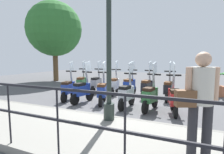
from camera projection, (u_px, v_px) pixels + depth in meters
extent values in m
plane|color=#4C4C4F|center=(122.00, 101.00, 6.73)|extent=(28.00, 28.00, 0.00)
cube|color=gray|center=(71.00, 131.00, 3.80)|extent=(2.20, 20.00, 0.15)
cube|color=slate|center=(94.00, 116.00, 4.76)|extent=(0.10, 20.00, 0.15)
cube|color=black|center=(30.00, 86.00, 2.77)|extent=(0.04, 16.00, 0.04)
cube|color=black|center=(32.00, 115.00, 2.82)|extent=(0.04, 16.00, 0.04)
cylinder|color=black|center=(224.00, 154.00, 1.77)|extent=(0.03, 0.03, 1.05)
cylinder|color=black|center=(125.00, 136.00, 2.19)|extent=(0.03, 0.03, 1.05)
cylinder|color=black|center=(58.00, 123.00, 2.62)|extent=(0.03, 0.03, 1.05)
cylinder|color=black|center=(9.00, 114.00, 3.04)|extent=(0.03, 0.03, 1.05)
cylinder|color=#232D28|center=(109.00, 111.00, 4.28)|extent=(0.26, 0.26, 0.40)
cylinder|color=#232D28|center=(109.00, 35.00, 4.09)|extent=(0.12, 0.12, 4.10)
cylinder|color=#28282D|center=(207.00, 131.00, 2.63)|extent=(0.14, 0.14, 0.82)
cylinder|color=#28282D|center=(192.00, 131.00, 2.63)|extent=(0.14, 0.14, 0.82)
cylinder|color=beige|center=(202.00, 86.00, 2.56)|extent=(0.42, 0.42, 0.55)
sphere|color=tan|center=(203.00, 59.00, 2.51)|extent=(0.22, 0.22, 0.22)
cylinder|color=tan|center=(216.00, 85.00, 2.55)|extent=(0.09, 0.09, 0.52)
cylinder|color=tan|center=(188.00, 85.00, 2.56)|extent=(0.09, 0.09, 0.52)
cube|color=brown|center=(185.00, 98.00, 2.53)|extent=(0.24, 0.31, 0.24)
cylinder|color=brown|center=(56.00, 65.00, 12.80)|extent=(0.36, 0.36, 2.29)
sphere|color=#2D6B2D|center=(54.00, 29.00, 12.53)|extent=(3.89, 3.89, 3.89)
cylinder|color=#9E5B3D|center=(217.00, 91.00, 7.64)|extent=(0.56, 0.56, 0.45)
cylinder|color=brown|center=(218.00, 80.00, 7.58)|extent=(0.10, 0.10, 0.50)
ellipsoid|color=#2D6B2D|center=(218.00, 73.00, 7.78)|extent=(0.56, 0.16, 0.10)
ellipsoid|color=#2D6B2D|center=(219.00, 74.00, 7.33)|extent=(0.56, 0.16, 0.10)
ellipsoid|color=#2D6B2D|center=(212.00, 73.00, 7.65)|extent=(0.56, 0.16, 0.10)
ellipsoid|color=#2D6B2D|center=(213.00, 73.00, 7.79)|extent=(0.56, 0.16, 0.10)
ellipsoid|color=#2D6B2D|center=(224.00, 74.00, 7.32)|extent=(0.56, 0.16, 0.10)
cylinder|color=black|center=(172.00, 103.00, 5.62)|extent=(0.41, 0.15, 0.40)
cylinder|color=black|center=(176.00, 111.00, 4.81)|extent=(0.41, 0.15, 0.40)
cube|color=#B21E1E|center=(174.00, 98.00, 5.10)|extent=(0.64, 0.39, 0.36)
cube|color=#B21E1E|center=(173.00, 96.00, 5.38)|extent=(0.17, 0.32, 0.44)
cube|color=black|center=(175.00, 91.00, 5.01)|extent=(0.44, 0.33, 0.10)
cylinder|color=gray|center=(173.00, 84.00, 5.40)|extent=(0.19, 0.10, 0.55)
cube|color=black|center=(174.00, 75.00, 5.38)|extent=(0.14, 0.44, 0.05)
cube|color=silver|center=(174.00, 69.00, 5.41)|extent=(0.39, 0.10, 0.42)
cylinder|color=black|center=(155.00, 102.00, 5.87)|extent=(0.41, 0.15, 0.40)
cylinder|color=black|center=(145.00, 107.00, 5.18)|extent=(0.41, 0.15, 0.40)
cube|color=#2D6B38|center=(150.00, 96.00, 5.42)|extent=(0.64, 0.38, 0.36)
cube|color=#2D6B38|center=(153.00, 94.00, 5.66)|extent=(0.17, 0.32, 0.44)
cube|color=black|center=(149.00, 89.00, 5.34)|extent=(0.44, 0.32, 0.10)
cylinder|color=gray|center=(154.00, 83.00, 5.67)|extent=(0.19, 0.10, 0.55)
cube|color=black|center=(154.00, 74.00, 5.64)|extent=(0.13, 0.44, 0.05)
cube|color=silver|center=(155.00, 68.00, 5.67)|extent=(0.39, 0.10, 0.42)
cylinder|color=black|center=(132.00, 99.00, 6.18)|extent=(0.41, 0.11, 0.40)
cylinder|color=black|center=(122.00, 105.00, 5.46)|extent=(0.41, 0.11, 0.40)
cube|color=#B7BCC6|center=(126.00, 94.00, 5.72)|extent=(0.62, 0.33, 0.36)
cube|color=#B7BCC6|center=(129.00, 92.00, 5.97)|extent=(0.15, 0.31, 0.44)
cube|color=black|center=(125.00, 87.00, 5.63)|extent=(0.42, 0.29, 0.10)
cylinder|color=gray|center=(130.00, 82.00, 5.98)|extent=(0.19, 0.09, 0.55)
cube|color=black|center=(130.00, 74.00, 5.95)|extent=(0.10, 0.44, 0.05)
cube|color=silver|center=(131.00, 68.00, 5.98)|extent=(0.39, 0.06, 0.42)
cylinder|color=black|center=(105.00, 96.00, 6.74)|extent=(0.41, 0.19, 0.40)
cylinder|color=black|center=(101.00, 101.00, 5.92)|extent=(0.41, 0.19, 0.40)
cube|color=navy|center=(102.00, 91.00, 6.22)|extent=(0.66, 0.44, 0.36)
cube|color=navy|center=(104.00, 89.00, 6.50)|extent=(0.20, 0.32, 0.44)
cube|color=#4C2D19|center=(102.00, 85.00, 6.13)|extent=(0.46, 0.36, 0.10)
cylinder|color=gray|center=(104.00, 80.00, 6.52)|extent=(0.20, 0.12, 0.55)
cube|color=black|center=(104.00, 72.00, 6.50)|extent=(0.18, 0.44, 0.05)
cube|color=silver|center=(104.00, 67.00, 6.53)|extent=(0.38, 0.14, 0.42)
cylinder|color=black|center=(90.00, 95.00, 6.85)|extent=(0.41, 0.14, 0.40)
cylinder|color=black|center=(75.00, 100.00, 6.15)|extent=(0.41, 0.14, 0.40)
cube|color=navy|center=(81.00, 90.00, 6.40)|extent=(0.63, 0.37, 0.36)
cube|color=navy|center=(86.00, 89.00, 6.64)|extent=(0.16, 0.31, 0.44)
cube|color=black|center=(80.00, 84.00, 6.31)|extent=(0.43, 0.32, 0.10)
cylinder|color=gray|center=(87.00, 79.00, 6.65)|extent=(0.19, 0.10, 0.55)
cube|color=black|center=(87.00, 72.00, 6.62)|extent=(0.12, 0.44, 0.05)
cube|color=silver|center=(88.00, 67.00, 6.65)|extent=(0.39, 0.09, 0.42)
cylinder|color=black|center=(73.00, 93.00, 7.30)|extent=(0.41, 0.16, 0.40)
cylinder|color=black|center=(64.00, 97.00, 6.50)|extent=(0.41, 0.16, 0.40)
cube|color=navy|center=(68.00, 88.00, 6.79)|extent=(0.65, 0.40, 0.36)
cube|color=navy|center=(71.00, 87.00, 7.07)|extent=(0.18, 0.32, 0.44)
cube|color=black|center=(67.00, 83.00, 6.69)|extent=(0.45, 0.34, 0.10)
cylinder|color=gray|center=(71.00, 78.00, 7.09)|extent=(0.19, 0.11, 0.55)
cube|color=black|center=(71.00, 71.00, 7.06)|extent=(0.15, 0.44, 0.05)
cube|color=silver|center=(72.00, 66.00, 7.10)|extent=(0.39, 0.11, 0.42)
cylinder|color=black|center=(170.00, 93.00, 7.21)|extent=(0.40, 0.09, 0.40)
cylinder|color=black|center=(167.00, 98.00, 6.47)|extent=(0.40, 0.09, 0.40)
cube|color=black|center=(168.00, 89.00, 6.74)|extent=(0.61, 0.30, 0.36)
cube|color=black|center=(169.00, 87.00, 6.99)|extent=(0.13, 0.30, 0.44)
cube|color=#4C2D19|center=(168.00, 83.00, 6.65)|extent=(0.41, 0.27, 0.10)
cylinder|color=gray|center=(170.00, 78.00, 7.01)|extent=(0.19, 0.08, 0.55)
cube|color=black|center=(170.00, 71.00, 6.98)|extent=(0.08, 0.44, 0.05)
cube|color=silver|center=(170.00, 66.00, 7.01)|extent=(0.39, 0.04, 0.42)
cylinder|color=black|center=(150.00, 91.00, 7.65)|extent=(0.41, 0.14, 0.40)
cylinder|color=black|center=(143.00, 95.00, 6.95)|extent=(0.41, 0.14, 0.40)
cube|color=black|center=(146.00, 87.00, 7.20)|extent=(0.63, 0.36, 0.36)
cube|color=black|center=(149.00, 85.00, 7.44)|extent=(0.16, 0.31, 0.44)
cube|color=#4C2D19|center=(146.00, 81.00, 7.12)|extent=(0.43, 0.32, 0.10)
cylinder|color=gray|center=(150.00, 77.00, 7.46)|extent=(0.19, 0.10, 0.55)
cube|color=black|center=(150.00, 71.00, 7.43)|extent=(0.12, 0.44, 0.05)
cube|color=silver|center=(150.00, 66.00, 7.46)|extent=(0.39, 0.09, 0.42)
cylinder|color=black|center=(134.00, 90.00, 8.05)|extent=(0.41, 0.13, 0.40)
cylinder|color=black|center=(125.00, 93.00, 7.35)|extent=(0.41, 0.13, 0.40)
cube|color=navy|center=(129.00, 85.00, 7.60)|extent=(0.63, 0.36, 0.36)
cube|color=navy|center=(132.00, 84.00, 7.84)|extent=(0.16, 0.31, 0.44)
cube|color=#4C2D19|center=(128.00, 80.00, 7.51)|extent=(0.43, 0.31, 0.10)
cylinder|color=gray|center=(132.00, 76.00, 7.85)|extent=(0.19, 0.09, 0.55)
cube|color=black|center=(132.00, 70.00, 7.83)|extent=(0.12, 0.44, 0.05)
cube|color=silver|center=(133.00, 65.00, 7.86)|extent=(0.39, 0.08, 0.42)
cylinder|color=black|center=(117.00, 89.00, 8.33)|extent=(0.41, 0.13, 0.40)
cylinder|color=black|center=(112.00, 92.00, 7.53)|extent=(0.41, 0.13, 0.40)
cube|color=#B7BCC6|center=(114.00, 84.00, 7.82)|extent=(0.63, 0.36, 0.36)
cube|color=#B7BCC6|center=(116.00, 83.00, 8.10)|extent=(0.16, 0.31, 0.44)
cube|color=#4C2D19|center=(114.00, 80.00, 7.73)|extent=(0.43, 0.31, 0.10)
cylinder|color=gray|center=(116.00, 75.00, 8.12)|extent=(0.19, 0.09, 0.55)
cube|color=black|center=(116.00, 70.00, 8.09)|extent=(0.12, 0.44, 0.05)
cube|color=silver|center=(117.00, 65.00, 8.12)|extent=(0.39, 0.08, 0.42)
cylinder|color=black|center=(100.00, 87.00, 8.72)|extent=(0.40, 0.10, 0.40)
cylinder|color=black|center=(93.00, 90.00, 7.94)|extent=(0.40, 0.10, 0.40)
cube|color=gray|center=(96.00, 83.00, 8.22)|extent=(0.62, 0.32, 0.36)
cube|color=gray|center=(98.00, 82.00, 8.49)|extent=(0.14, 0.31, 0.44)
cube|color=black|center=(95.00, 79.00, 8.13)|extent=(0.42, 0.28, 0.10)
cylinder|color=gray|center=(99.00, 75.00, 8.51)|extent=(0.19, 0.08, 0.55)
cube|color=black|center=(99.00, 69.00, 8.48)|extent=(0.09, 0.44, 0.05)
cube|color=silver|center=(99.00, 65.00, 8.51)|extent=(0.39, 0.05, 0.42)
cylinder|color=black|center=(85.00, 87.00, 8.83)|extent=(0.41, 0.17, 0.40)
cylinder|color=black|center=(79.00, 90.00, 8.02)|extent=(0.41, 0.17, 0.40)
cube|color=#2D6B38|center=(81.00, 83.00, 8.31)|extent=(0.65, 0.41, 0.36)
cube|color=#2D6B38|center=(83.00, 82.00, 8.60)|extent=(0.19, 0.32, 0.44)
cube|color=#4C2D19|center=(81.00, 78.00, 8.22)|extent=(0.45, 0.35, 0.10)
cylinder|color=gray|center=(84.00, 74.00, 8.62)|extent=(0.19, 0.11, 0.55)
cube|color=black|center=(83.00, 69.00, 8.59)|extent=(0.16, 0.44, 0.05)
cube|color=silver|center=(84.00, 65.00, 8.63)|extent=(0.38, 0.12, 0.42)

